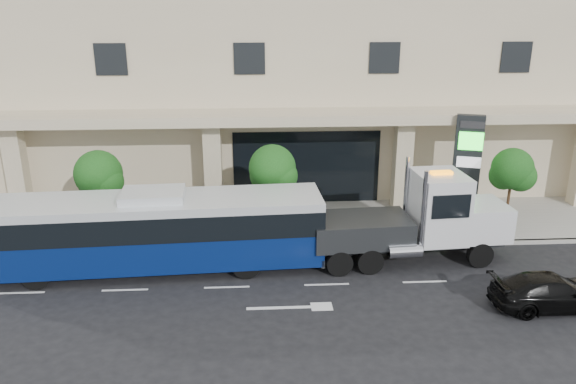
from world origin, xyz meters
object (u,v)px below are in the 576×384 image
object	(u,v)px
black_sedan	(551,292)
signage_pylon	(466,167)
tow_truck	(418,221)
city_bus	(155,230)

from	to	relation	value
black_sedan	signage_pylon	bearing A→B (deg)	-0.46
tow_truck	city_bus	bearing A→B (deg)	177.40
city_bus	black_sedan	xyz separation A→B (m)	(15.02, -4.02, -1.13)
city_bus	black_sedan	distance (m)	15.59
city_bus	signage_pylon	xyz separation A→B (m)	(14.79, 4.78, 1.10)
black_sedan	signage_pylon	xyz separation A→B (m)	(-0.23, 8.79, 2.23)
city_bus	tow_truck	bearing A→B (deg)	-1.57
black_sedan	city_bus	bearing A→B (deg)	73.10
tow_truck	black_sedan	bearing A→B (deg)	-52.28
tow_truck	signage_pylon	xyz separation A→B (m)	(3.64, 4.48, 1.07)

